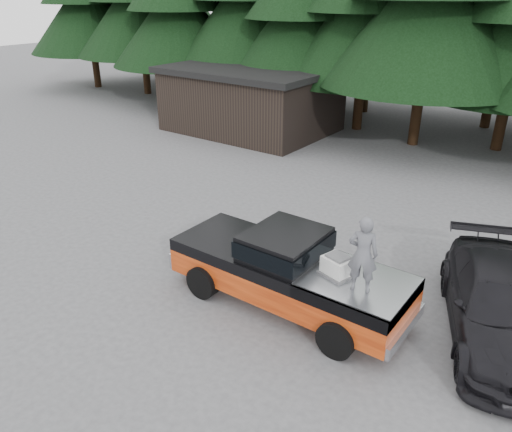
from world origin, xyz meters
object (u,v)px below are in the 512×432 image
Objects in this scene: air_compressor at (337,267)px; parked_car at (502,306)px; utility_building at (252,98)px; pickup_truck at (288,280)px; man_on_bed at (363,254)px.

air_compressor is 3.65m from parked_car.
utility_building is (-11.78, 12.58, 0.13)m from air_compressor.
pickup_truck is 1.57m from air_compressor.
utility_building reaches higher than pickup_truck.
utility_building is at bearing 121.85° from parked_car.
parked_car is at bearing 46.09° from air_compressor.
man_on_bed is (0.65, -0.23, 0.63)m from air_compressor.
air_compressor is at bearing -3.19° from pickup_truck.
air_compressor is 0.36× the size of man_on_bed.
utility_building is (-10.47, 12.50, 1.00)m from pickup_truck.
air_compressor is 0.07× the size of utility_building.
utility_building is at bearing 148.73° from air_compressor.
air_compressor is at bearing -46.88° from utility_building.
man_on_bed is at bearing -45.86° from utility_building.
man_on_bed is at bearing -4.03° from air_compressor.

